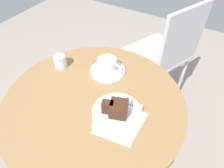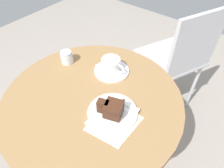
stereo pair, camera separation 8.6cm
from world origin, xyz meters
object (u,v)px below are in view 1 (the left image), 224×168
object	(u,v)px
saucer	(108,71)
fork	(130,104)
napkin	(119,122)
sugar_pot	(60,61)
teaspoon	(95,70)
cafe_chair	(167,51)
coffee_cup	(107,65)
cake_plate	(117,112)
cake_slice	(117,108)

from	to	relation	value
saucer	fork	world-z (taller)	fork
napkin	sugar_pot	distance (m)	0.44
teaspoon	cafe_chair	bearing A→B (deg)	-73.68
cafe_chair	fork	bearing A→B (deg)	27.76
coffee_cup	napkin	size ratio (longest dim) A/B	0.64
saucer	sugar_pot	bearing A→B (deg)	-159.94
coffee_cup	cake_plate	distance (m)	0.26
teaspoon	cake_slice	distance (m)	0.28
cake_plate	cafe_chair	size ratio (longest dim) A/B	0.23
fork	napkin	xyz separation A→B (m)	(-0.00, -0.09, -0.01)
coffee_cup	sugar_pot	distance (m)	0.24
cake_slice	napkin	bearing A→B (deg)	-46.48
saucer	napkin	size ratio (longest dim) A/B	0.88
teaspoon	cafe_chair	size ratio (longest dim) A/B	0.10
cafe_chair	saucer	bearing A→B (deg)	9.25
saucer	teaspoon	size ratio (longest dim) A/B	1.86
fork	cafe_chair	xyz separation A→B (m)	(-0.04, 0.68, -0.18)
cafe_chair	cake_slice	bearing A→B (deg)	25.60
coffee_cup	cake_plate	bearing A→B (deg)	-50.64
sugar_pot	fork	bearing A→B (deg)	-7.89
coffee_cup	sugar_pot	size ratio (longest dim) A/B	1.74
sugar_pot	cafe_chair	bearing A→B (deg)	59.31
cafe_chair	sugar_pot	distance (m)	0.75
teaspoon	fork	size ratio (longest dim) A/B	0.62
napkin	cafe_chair	distance (m)	0.79
teaspoon	cake_slice	world-z (taller)	cake_slice
cafe_chair	coffee_cup	bearing A→B (deg)	8.90
coffee_cup	napkin	xyz separation A→B (m)	(0.19, -0.23, -0.04)
teaspoon	sugar_pot	world-z (taller)	sugar_pot
cake_plate	napkin	xyz separation A→B (m)	(0.03, -0.03, -0.00)
coffee_cup	fork	bearing A→B (deg)	-36.26
coffee_cup	cake_plate	world-z (taller)	coffee_cup
saucer	coffee_cup	xyz separation A→B (m)	(-0.00, 0.00, 0.04)
cafe_chair	teaspoon	bearing A→B (deg)	5.33
cake_plate	sugar_pot	xyz separation A→B (m)	(-0.38, 0.11, 0.03)
cake_slice	sugar_pot	distance (m)	0.41
coffee_cup	napkin	world-z (taller)	coffee_cup
coffee_cup	sugar_pot	world-z (taller)	coffee_cup
fork	coffee_cup	bearing A→B (deg)	136.68
napkin	sugar_pot	size ratio (longest dim) A/B	2.72
coffee_cup	cake_plate	xyz separation A→B (m)	(0.16, -0.20, -0.04)
teaspoon	cake_slice	bearing A→B (deg)	176.96
saucer	teaspoon	xyz separation A→B (m)	(-0.05, -0.03, 0.01)
cake_slice	napkin	distance (m)	0.05
saucer	teaspoon	bearing A→B (deg)	-147.31
saucer	cafe_chair	size ratio (longest dim) A/B	0.19
saucer	napkin	distance (m)	0.30
cake_plate	sugar_pot	size ratio (longest dim) A/B	2.83
teaspoon	cafe_chair	distance (m)	0.64
teaspoon	cake_plate	bearing A→B (deg)	177.76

